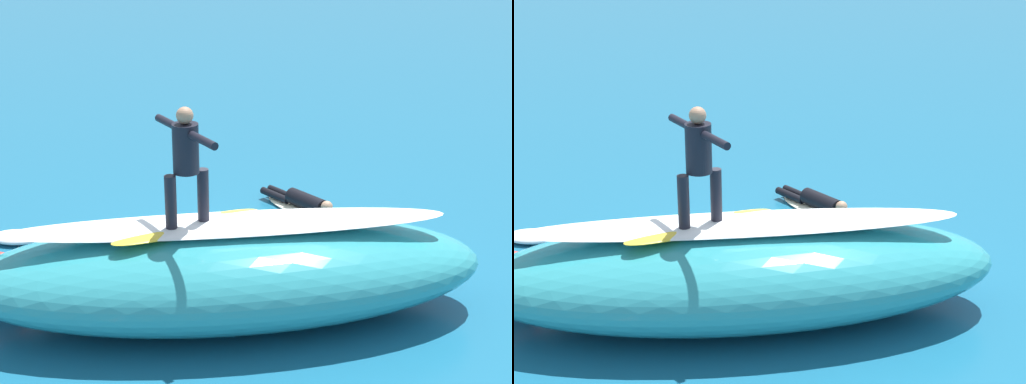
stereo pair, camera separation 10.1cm
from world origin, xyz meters
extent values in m
plane|color=#196084|center=(0.00, 0.00, 0.00)|extent=(120.00, 120.00, 0.00)
ellipsoid|color=teal|center=(0.48, 1.51, 0.68)|extent=(7.42, 3.29, 1.36)
ellipsoid|color=white|center=(0.48, 1.51, 1.40)|extent=(6.19, 1.47, 0.08)
ellipsoid|color=yellow|center=(1.00, 1.56, 1.40)|extent=(2.21, 1.57, 0.08)
cylinder|color=black|center=(1.21, 1.68, 1.80)|extent=(0.16, 0.16, 0.74)
cylinder|color=black|center=(0.79, 1.43, 1.80)|extent=(0.16, 0.16, 0.74)
cylinder|color=black|center=(1.00, 1.56, 2.51)|extent=(0.48, 0.48, 0.67)
sphere|color=tan|center=(1.00, 1.56, 2.95)|extent=(0.23, 0.23, 0.23)
cylinder|color=black|center=(0.77, 1.97, 2.74)|extent=(0.39, 0.57, 0.11)
cylinder|color=black|center=(1.24, 1.15, 2.74)|extent=(0.39, 0.57, 0.11)
ellipsoid|color=#EAE5C6|center=(-1.02, -2.28, 0.04)|extent=(1.64, 1.93, 0.09)
cylinder|color=black|center=(-1.02, -2.28, 0.24)|extent=(0.75, 0.86, 0.30)
sphere|color=tan|center=(-1.33, -1.86, 0.30)|extent=(0.21, 0.21, 0.21)
cylinder|color=black|center=(-0.48, -2.85, 0.15)|extent=(0.53, 0.65, 0.13)
cylinder|color=black|center=(-0.62, -2.95, 0.15)|extent=(0.53, 0.65, 0.13)
ellipsoid|color=white|center=(3.99, -1.24, 0.09)|extent=(0.94, 0.64, 0.17)
camera|label=1|loc=(0.59, 12.61, 6.04)|focal=62.11mm
camera|label=2|loc=(0.48, 12.61, 6.04)|focal=62.11mm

